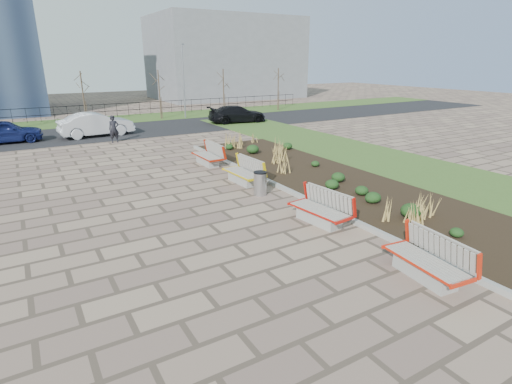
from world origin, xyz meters
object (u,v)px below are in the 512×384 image
pedestrian (114,129)px  lamp_east (184,82)px  litter_bin (260,184)px  car_blue (4,131)px  car_silver (96,124)px  bench_b (319,208)px  bench_d (207,155)px  bench_c (242,171)px  car_black (237,114)px  bench_a (426,259)px

pedestrian → lamp_east: (7.66, 7.91, 2.22)m
litter_bin → car_blue: bearing=117.0°
litter_bin → car_silver: bearing=100.8°
bench_b → bench_d: same height
bench_c → bench_b: bearing=-92.7°
car_black → lamp_east: 5.87m
bench_d → car_blue: 13.90m
bench_a → bench_b: 3.87m
bench_d → litter_bin: bench_d is taller
bench_c → car_black: size_ratio=0.45×
bench_b → car_blue: car_blue is taller
car_black → lamp_east: bearing=36.7°
bench_d → car_silver: bearing=106.0°
bench_b → car_black: size_ratio=0.45×
bench_d → car_black: (7.62, 11.14, 0.19)m
pedestrian → car_black: size_ratio=0.36×
car_blue → lamp_east: size_ratio=0.69×
pedestrian → car_blue: 6.57m
car_silver → lamp_east: 9.96m
bench_b → bench_a: bearing=-96.6°
bench_b → bench_d: size_ratio=1.00×
car_silver → car_black: 10.84m
bench_c → bench_d: size_ratio=1.00×
bench_a → bench_b: (0.00, 3.87, 0.00)m
bench_c → car_silver: size_ratio=0.45×
bench_d → car_blue: bearing=126.7°
bench_c → bench_d: same height
bench_a → litter_bin: size_ratio=2.37×
litter_bin → bench_c: bearing=84.4°
litter_bin → pedestrian: pedestrian is taller
bench_a → litter_bin: (-0.17, 7.13, -0.06)m
bench_c → pedestrian: 11.78m
pedestrian → bench_a: bearing=-80.3°
bench_a → bench_c: same height
bench_a → litter_bin: bearing=97.6°
bench_a → car_silver: car_silver is taller
litter_bin → car_blue: size_ratio=0.21×
litter_bin → car_black: 18.12m
bench_d → car_black: 13.50m
pedestrian → lamp_east: size_ratio=0.27×
bench_d → car_black: size_ratio=0.45×
bench_b → litter_bin: 3.26m
bench_c → lamp_east: (5.00, 19.38, 2.54)m
bench_c → litter_bin: bearing=-98.3°
bench_d → car_silver: car_silver is taller
litter_bin → lamp_east: (5.17, 21.06, 2.60)m
car_blue → bench_c: bearing=-149.3°
bench_b → car_silver: 19.42m
car_blue → bench_b: bearing=-156.0°
car_black → litter_bin: bearing=162.1°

